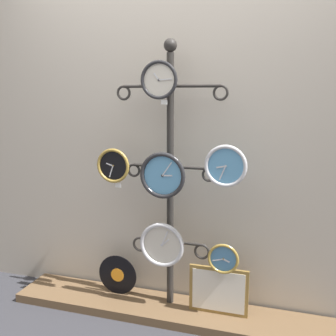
{
  "coord_description": "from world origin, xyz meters",
  "views": [
    {
      "loc": [
        0.74,
        -2.01,
        1.48
      ],
      "look_at": [
        0.0,
        0.36,
        1.02
      ],
      "focal_mm": 42.0,
      "sensor_mm": 36.0,
      "label": 1
    }
  ],
  "objects_px": {
    "display_stand": "(170,208)",
    "clock_bottom_center": "(162,245)",
    "clock_middle_left": "(113,166)",
    "clock_bottom_right": "(223,259)",
    "clock_middle_right": "(226,166)",
    "clock_top_center": "(159,80)",
    "vinyl_record": "(118,275)",
    "picture_frame": "(218,291)",
    "clock_middle_center": "(163,175)"
  },
  "relations": [
    {
      "from": "clock_bottom_right",
      "to": "vinyl_record",
      "type": "xyz_separation_m",
      "value": [
        -0.77,
        0.08,
        -0.26
      ]
    },
    {
      "from": "clock_middle_right",
      "to": "clock_bottom_right",
      "type": "bearing_deg",
      "value": 94.95
    },
    {
      "from": "display_stand",
      "to": "clock_bottom_center",
      "type": "xyz_separation_m",
      "value": [
        -0.03,
        -0.08,
        -0.23
      ]
    },
    {
      "from": "vinyl_record",
      "to": "picture_frame",
      "type": "height_order",
      "value": "picture_frame"
    },
    {
      "from": "clock_middle_center",
      "to": "clock_middle_right",
      "type": "bearing_deg",
      "value": -2.16
    },
    {
      "from": "clock_bottom_center",
      "to": "clock_middle_center",
      "type": "bearing_deg",
      "value": -47.21
    },
    {
      "from": "clock_bottom_center",
      "to": "picture_frame",
      "type": "xyz_separation_m",
      "value": [
        0.38,
        0.03,
        -0.29
      ]
    },
    {
      "from": "clock_middle_left",
      "to": "display_stand",
      "type": "bearing_deg",
      "value": 14.96
    },
    {
      "from": "clock_middle_left",
      "to": "clock_bottom_center",
      "type": "relative_size",
      "value": 0.75
    },
    {
      "from": "clock_top_center",
      "to": "clock_middle_left",
      "type": "bearing_deg",
      "value": -176.09
    },
    {
      "from": "clock_middle_left",
      "to": "vinyl_record",
      "type": "distance_m",
      "value": 0.82
    },
    {
      "from": "clock_middle_left",
      "to": "clock_middle_center",
      "type": "bearing_deg",
      "value": 0.62
    },
    {
      "from": "vinyl_record",
      "to": "picture_frame",
      "type": "xyz_separation_m",
      "value": [
        0.74,
        -0.04,
        0.01
      ]
    },
    {
      "from": "clock_middle_left",
      "to": "clock_bottom_right",
      "type": "relative_size",
      "value": 1.15
    },
    {
      "from": "picture_frame",
      "to": "clock_bottom_right",
      "type": "bearing_deg",
      "value": -49.7
    },
    {
      "from": "clock_middle_right",
      "to": "clock_bottom_right",
      "type": "distance_m",
      "value": 0.6
    },
    {
      "from": "picture_frame",
      "to": "vinyl_record",
      "type": "bearing_deg",
      "value": 176.66
    },
    {
      "from": "display_stand",
      "to": "clock_middle_right",
      "type": "height_order",
      "value": "display_stand"
    },
    {
      "from": "clock_middle_left",
      "to": "clock_bottom_right",
      "type": "distance_m",
      "value": 0.93
    },
    {
      "from": "clock_middle_left",
      "to": "clock_middle_right",
      "type": "distance_m",
      "value": 0.74
    },
    {
      "from": "clock_middle_right",
      "to": "vinyl_record",
      "type": "relative_size",
      "value": 0.89
    },
    {
      "from": "display_stand",
      "to": "vinyl_record",
      "type": "relative_size",
      "value": 6.27
    },
    {
      "from": "display_stand",
      "to": "clock_top_center",
      "type": "relative_size",
      "value": 7.65
    },
    {
      "from": "display_stand",
      "to": "clock_bottom_center",
      "type": "height_order",
      "value": "display_stand"
    },
    {
      "from": "display_stand",
      "to": "clock_middle_right",
      "type": "xyz_separation_m",
      "value": [
        0.38,
        -0.11,
        0.33
      ]
    },
    {
      "from": "clock_bottom_center",
      "to": "clock_bottom_right",
      "type": "distance_m",
      "value": 0.41
    },
    {
      "from": "clock_bottom_right",
      "to": "clock_middle_left",
      "type": "bearing_deg",
      "value": -179.3
    },
    {
      "from": "clock_bottom_right",
      "to": "display_stand",
      "type": "bearing_deg",
      "value": 166.96
    },
    {
      "from": "vinyl_record",
      "to": "clock_bottom_right",
      "type": "bearing_deg",
      "value": -6.03
    },
    {
      "from": "display_stand",
      "to": "vinyl_record",
      "type": "height_order",
      "value": "display_stand"
    },
    {
      "from": "display_stand",
      "to": "clock_bottom_center",
      "type": "bearing_deg",
      "value": -109.84
    },
    {
      "from": "clock_top_center",
      "to": "clock_middle_right",
      "type": "xyz_separation_m",
      "value": [
        0.43,
        -0.03,
        -0.51
      ]
    },
    {
      "from": "picture_frame",
      "to": "display_stand",
      "type": "bearing_deg",
      "value": 171.89
    },
    {
      "from": "clock_middle_center",
      "to": "clock_bottom_center",
      "type": "relative_size",
      "value": 0.99
    },
    {
      "from": "clock_top_center",
      "to": "clock_middle_left",
      "type": "height_order",
      "value": "clock_top_center"
    },
    {
      "from": "clock_middle_right",
      "to": "picture_frame",
      "type": "relative_size",
      "value": 0.67
    },
    {
      "from": "display_stand",
      "to": "clock_middle_center",
      "type": "xyz_separation_m",
      "value": [
        -0.02,
        -0.09,
        0.24
      ]
    },
    {
      "from": "display_stand",
      "to": "clock_middle_center",
      "type": "distance_m",
      "value": 0.26
    },
    {
      "from": "clock_bottom_center",
      "to": "vinyl_record",
      "type": "xyz_separation_m",
      "value": [
        -0.36,
        0.08,
        -0.3
      ]
    },
    {
      "from": "display_stand",
      "to": "clock_bottom_center",
      "type": "distance_m",
      "value": 0.25
    },
    {
      "from": "display_stand",
      "to": "picture_frame",
      "type": "relative_size",
      "value": 4.7
    },
    {
      "from": "picture_frame",
      "to": "clock_middle_right",
      "type": "bearing_deg",
      "value": -59.76
    },
    {
      "from": "clock_middle_right",
      "to": "clock_bottom_right",
      "type": "height_order",
      "value": "clock_middle_right"
    },
    {
      "from": "clock_middle_left",
      "to": "clock_bottom_right",
      "type": "xyz_separation_m",
      "value": [
        0.74,
        0.01,
        -0.56
      ]
    },
    {
      "from": "clock_bottom_center",
      "to": "clock_bottom_right",
      "type": "relative_size",
      "value": 1.53
    },
    {
      "from": "clock_middle_left",
      "to": "clock_bottom_center",
      "type": "distance_m",
      "value": 0.61
    },
    {
      "from": "clock_middle_right",
      "to": "clock_bottom_center",
      "type": "distance_m",
      "value": 0.69
    },
    {
      "from": "clock_middle_center",
      "to": "clock_middle_right",
      "type": "height_order",
      "value": "clock_middle_right"
    },
    {
      "from": "vinyl_record",
      "to": "clock_middle_right",
      "type": "bearing_deg",
      "value": -7.51
    },
    {
      "from": "display_stand",
      "to": "clock_top_center",
      "type": "xyz_separation_m",
      "value": [
        -0.05,
        -0.08,
        0.84
      ]
    }
  ]
}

